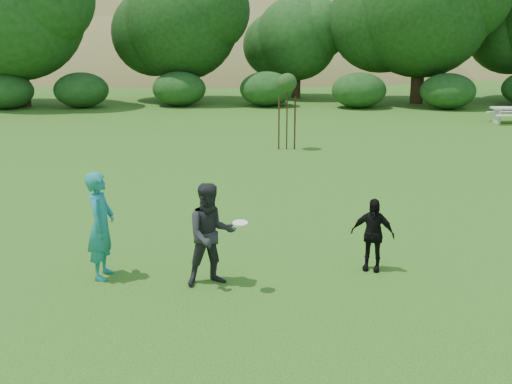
% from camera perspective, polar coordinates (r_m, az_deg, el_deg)
% --- Properties ---
extents(ground, '(120.00, 120.00, 0.00)m').
position_cam_1_polar(ground, '(11.32, 0.25, -9.28)').
color(ground, '#19470C').
rests_on(ground, ground).
extents(player_teal, '(0.54, 0.77, 2.02)m').
position_cam_1_polar(player_teal, '(12.16, -13.62, -2.90)').
color(player_teal, '#1C7F7C').
rests_on(player_teal, ground).
extents(player_grey, '(1.09, 0.95, 1.89)m').
position_cam_1_polar(player_grey, '(11.55, -4.03, -3.80)').
color(player_grey, '#252527').
rests_on(player_grey, ground).
extents(player_black, '(0.90, 0.61, 1.42)m').
position_cam_1_polar(player_black, '(12.47, 10.31, -3.73)').
color(player_black, black).
rests_on(player_black, ground).
extents(frisbee, '(0.27, 0.27, 0.05)m').
position_cam_1_polar(frisbee, '(11.13, -1.43, -2.78)').
color(frisbee, white).
rests_on(frisbee, ground).
extents(sapling, '(0.70, 0.70, 2.85)m').
position_cam_1_polar(sapling, '(24.06, 2.80, 9.49)').
color(sapling, '#381F16').
rests_on(sapling, ground).
extents(picnic_table, '(1.80, 1.48, 0.76)m').
position_cam_1_polar(picnic_table, '(33.09, 21.71, 6.60)').
color(picnic_table, '#B7B4A9').
rests_on(picnic_table, ground).
extents(hillside, '(150.00, 72.00, 52.00)m').
position_cam_1_polar(hillside, '(80.52, -1.14, 2.84)').
color(hillside, olive).
rests_on(hillside, ground).
extents(tree_row, '(53.92, 10.38, 9.62)m').
position_cam_1_polar(tree_row, '(39.18, 4.27, 15.08)').
color(tree_row, '#3A2616').
rests_on(tree_row, ground).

